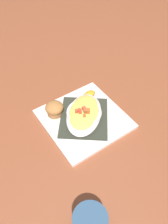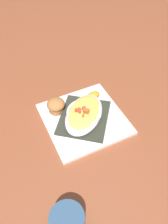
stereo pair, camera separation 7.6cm
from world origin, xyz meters
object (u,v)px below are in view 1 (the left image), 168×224
(muffin, at_px, (54,109))
(orange_garnish, at_px, (89,96))
(square_plate, at_px, (84,119))
(gratin_dish, at_px, (84,113))

(muffin, relative_size, orange_garnish, 0.99)
(square_plate, height_order, gratin_dish, gratin_dish)
(square_plate, relative_size, gratin_dish, 1.19)
(square_plate, relative_size, muffin, 4.22)
(square_plate, bearing_deg, gratin_dish, 63.97)
(square_plate, xyz_separation_m, orange_garnish, (-0.06, -0.08, 0.02))
(gratin_dish, height_order, muffin, gratin_dish)
(gratin_dish, xyz_separation_m, orange_garnish, (-0.06, -0.08, -0.01))
(muffin, bearing_deg, square_plate, 146.25)
(square_plate, distance_m, orange_garnish, 0.10)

